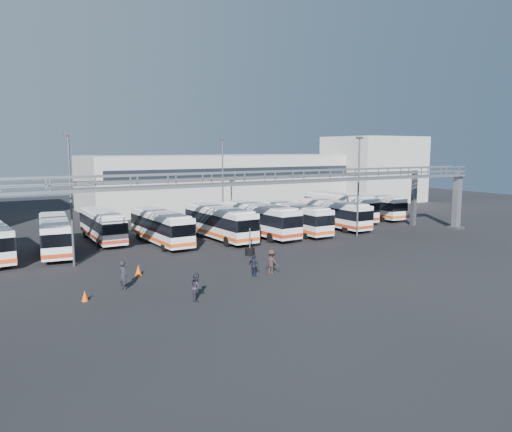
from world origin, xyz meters
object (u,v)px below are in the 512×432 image
light_pole_back (223,176)px  cone_left (85,296)px  pedestrian_b (197,287)px  bus_3 (161,226)px  bus_1 (55,234)px  light_pole_left (71,192)px  bus_5 (259,219)px  cone_right (138,270)px  bus_6 (295,217)px  bus_8 (340,206)px  bus_9 (372,205)px  bus_2 (102,225)px  bus_4 (220,222)px  tire_stack (250,251)px  pedestrian_a (123,275)px  bus_7 (334,213)px  pedestrian_c (272,262)px  light_pole_mid (358,181)px  pedestrian_d (254,266)px

light_pole_back → cone_left: bearing=-131.9°
pedestrian_b → bus_3: bearing=9.0°
bus_1 → cone_left: bearing=-85.8°
light_pole_left → bus_5: size_ratio=0.92×
bus_1 → cone_right: 11.75m
bus_6 → bus_8: bearing=25.0°
cone_right → bus_9: bearing=20.8°
bus_2 → pedestrian_b: (0.17, -22.13, -0.86)m
bus_5 → bus_6: (4.22, -0.40, -0.12)m
bus_4 → tire_stack: size_ratio=4.68×
bus_2 → pedestrian_a: bearing=-98.9°
bus_4 → bus_7: size_ratio=1.06×
bus_1 → bus_9: (39.13, 2.36, -0.02)m
pedestrian_c → bus_4: bearing=-34.2°
bus_3 → bus_6: 14.53m
light_pole_mid → light_pole_back: size_ratio=1.00×
bus_3 → bus_5: (10.24, -1.03, 0.11)m
pedestrian_a → bus_3: bearing=-48.7°
light_pole_left → cone_right: bearing=-57.7°
cone_right → bus_5: bearing=30.7°
bus_1 → bus_5: size_ratio=0.94×
cone_right → bus_3: bearing=62.1°
bus_7 → light_pole_mid: bearing=-102.5°
pedestrian_c → pedestrian_d: bearing=59.4°
light_pole_left → cone_left: size_ratio=15.54×
bus_4 → bus_9: (23.94, 3.70, -0.11)m
cone_left → cone_right: cone_right is taller
bus_3 → cone_right: 11.82m
bus_5 → bus_8: bearing=12.7°
pedestrian_a → cone_right: bearing=-52.3°
bus_3 → bus_9: 29.92m
light_pole_left → bus_9: size_ratio=0.99×
bus_6 → bus_9: 15.95m
light_pole_mid → bus_6: light_pole_mid is taller
bus_2 → bus_8: size_ratio=0.89×
pedestrian_a → light_pole_back: bearing=-59.4°
bus_4 → pedestrian_b: bearing=-122.5°
bus_4 → bus_3: bearing=171.0°
bus_5 → bus_6: size_ratio=1.08×
bus_9 → bus_6: bearing=-161.1°
pedestrian_b → tire_stack: tire_stack is taller
bus_4 → pedestrian_a: (-13.26, -12.70, -0.87)m
bus_6 → bus_8: size_ratio=0.92×
bus_3 → pedestrian_d: 14.95m
bus_2 → bus_3: bearing=-42.7°
bus_9 → cone_left: bearing=-153.3°
pedestrian_d → cone_right: 8.29m
pedestrian_c → bus_8: bearing=-72.3°
light_pole_mid → bus_4: size_ratio=0.94×
light_pole_back → bus_5: light_pole_back is taller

